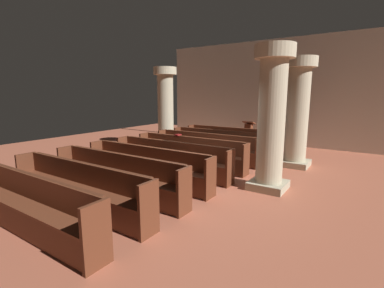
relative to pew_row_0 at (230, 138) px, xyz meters
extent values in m
plane|color=#AD5B42|center=(0.68, -3.66, -0.49)|extent=(19.20, 19.20, 0.00)
cube|color=beige|center=(0.68, 2.42, 1.76)|extent=(10.00, 0.16, 4.50)
cube|color=brown|center=(0.00, -0.02, -0.03)|extent=(3.63, 0.38, 0.05)
cube|color=brown|center=(0.00, 0.15, 0.20)|extent=(3.63, 0.04, 0.42)
cube|color=#562B1A|center=(0.00, 0.19, 0.40)|extent=(3.48, 0.06, 0.02)
cube|color=#5B2D1B|center=(-1.84, -0.02, -0.04)|extent=(0.06, 0.44, 0.90)
cube|color=#5B2D1B|center=(1.84, -0.02, -0.04)|extent=(0.06, 0.44, 0.90)
cube|color=brown|center=(0.00, -0.20, -0.26)|extent=(3.63, 0.03, 0.41)
cube|color=brown|center=(0.00, -0.99, -0.03)|extent=(3.63, 0.38, 0.05)
cube|color=brown|center=(0.00, -0.82, 0.20)|extent=(3.63, 0.04, 0.42)
cube|color=#562B1A|center=(0.00, -0.77, 0.40)|extent=(3.48, 0.06, 0.02)
cube|color=#5B2D1B|center=(-1.84, -0.99, -0.04)|extent=(0.06, 0.44, 0.90)
cube|color=#5B2D1B|center=(1.84, -0.99, -0.04)|extent=(0.06, 0.44, 0.90)
cube|color=brown|center=(0.00, -1.16, -0.26)|extent=(3.63, 0.03, 0.41)
cube|color=brown|center=(0.00, -1.95, -0.03)|extent=(3.63, 0.38, 0.05)
cube|color=brown|center=(0.00, -1.78, 0.20)|extent=(3.63, 0.04, 0.42)
cube|color=#562B1A|center=(0.00, -1.74, 0.40)|extent=(3.48, 0.06, 0.02)
cube|color=#5B2D1B|center=(-1.84, -1.95, -0.04)|extent=(0.06, 0.44, 0.90)
cube|color=#5B2D1B|center=(1.84, -1.95, -0.04)|extent=(0.06, 0.44, 0.90)
cube|color=brown|center=(0.00, -2.13, -0.26)|extent=(3.63, 0.03, 0.41)
cube|color=brown|center=(0.00, -2.92, -0.03)|extent=(3.63, 0.38, 0.05)
cube|color=brown|center=(0.00, -2.75, 0.20)|extent=(3.63, 0.04, 0.42)
cube|color=#562B1A|center=(0.00, -2.70, 0.40)|extent=(3.48, 0.06, 0.02)
cube|color=#5B2D1B|center=(-1.84, -2.92, -0.04)|extent=(0.06, 0.44, 0.90)
cube|color=#5B2D1B|center=(1.84, -2.92, -0.04)|extent=(0.06, 0.44, 0.90)
cube|color=brown|center=(0.00, -3.09, -0.26)|extent=(3.63, 0.03, 0.41)
cube|color=brown|center=(0.00, -3.88, -0.03)|extent=(3.63, 0.38, 0.05)
cube|color=brown|center=(0.00, -3.71, 0.20)|extent=(3.63, 0.04, 0.42)
cube|color=#562B1A|center=(0.00, -3.67, 0.40)|extent=(3.48, 0.06, 0.02)
cube|color=#5B2D1B|center=(-1.84, -3.88, -0.04)|extent=(0.06, 0.44, 0.90)
cube|color=#5B2D1B|center=(1.84, -3.88, -0.04)|extent=(0.06, 0.44, 0.90)
cube|color=brown|center=(0.00, -4.06, -0.26)|extent=(3.63, 0.03, 0.41)
cube|color=brown|center=(0.00, -4.85, -0.03)|extent=(3.63, 0.38, 0.05)
cube|color=brown|center=(0.00, -4.68, 0.20)|extent=(3.63, 0.04, 0.42)
cube|color=#562B1A|center=(0.00, -4.63, 0.40)|extent=(3.48, 0.06, 0.02)
cube|color=#5B2D1B|center=(-1.84, -4.85, -0.04)|extent=(0.06, 0.44, 0.90)
cube|color=#5B2D1B|center=(1.84, -4.85, -0.04)|extent=(0.06, 0.44, 0.90)
cube|color=brown|center=(0.00, -5.02, -0.26)|extent=(3.63, 0.03, 0.41)
cube|color=brown|center=(0.00, -5.81, -0.03)|extent=(3.63, 0.38, 0.05)
cube|color=brown|center=(0.00, -5.64, 0.20)|extent=(3.63, 0.04, 0.42)
cube|color=#562B1A|center=(0.00, -5.60, 0.40)|extent=(3.48, 0.06, 0.02)
cube|color=#5B2D1B|center=(-1.84, -5.81, -0.04)|extent=(0.06, 0.44, 0.90)
cube|color=#5B2D1B|center=(1.84, -5.81, -0.04)|extent=(0.06, 0.44, 0.90)
cube|color=brown|center=(0.00, -5.99, -0.26)|extent=(3.63, 0.03, 0.41)
cube|color=brown|center=(0.00, -6.78, -0.03)|extent=(3.63, 0.38, 0.05)
cube|color=brown|center=(0.00, -6.61, 0.20)|extent=(3.63, 0.04, 0.42)
cube|color=#562B1A|center=(0.00, -6.56, 0.40)|extent=(3.48, 0.06, 0.02)
cube|color=#5B2D1B|center=(-1.84, -6.78, -0.04)|extent=(0.06, 0.44, 0.90)
cube|color=#5B2D1B|center=(1.84, -6.78, -0.04)|extent=(0.06, 0.44, 0.90)
cube|color=brown|center=(0.00, -6.95, -0.26)|extent=(3.63, 0.03, 0.41)
cube|color=brown|center=(0.00, -7.74, -0.03)|extent=(3.63, 0.38, 0.05)
cube|color=brown|center=(0.00, -7.57, 0.20)|extent=(3.63, 0.04, 0.42)
cube|color=#562B1A|center=(0.00, -7.53, 0.40)|extent=(3.48, 0.06, 0.02)
cube|color=#5B2D1B|center=(1.84, -7.74, -0.04)|extent=(0.06, 0.44, 0.90)
cube|color=brown|center=(0.00, -7.92, -0.26)|extent=(3.63, 0.03, 0.41)
cube|color=tan|center=(2.69, -1.04, -0.40)|extent=(0.88, 0.88, 0.18)
cylinder|color=#BCB293|center=(2.69, -1.04, 1.09)|extent=(0.65, 0.65, 2.80)
cylinder|color=beige|center=(2.69, -1.04, 2.64)|extent=(0.94, 0.94, 0.30)
cube|color=tan|center=(-2.64, -0.75, -0.40)|extent=(0.88, 0.88, 0.18)
cylinder|color=#BCB293|center=(-2.64, -0.75, 1.09)|extent=(0.65, 0.65, 2.80)
cylinder|color=beige|center=(-2.64, -0.75, 2.64)|extent=(0.94, 0.94, 0.30)
cube|color=tan|center=(2.69, -3.56, -0.40)|extent=(0.82, 0.82, 0.18)
cylinder|color=#BCB293|center=(2.69, -3.56, 1.09)|extent=(0.61, 0.61, 2.80)
cylinder|color=beige|center=(2.69, -3.56, 2.64)|extent=(0.88, 0.88, 0.30)
cube|color=#562B1A|center=(0.25, 1.23, -0.46)|extent=(0.45, 0.45, 0.06)
cube|color=brown|center=(0.25, 1.23, -0.01)|extent=(0.28, 0.28, 0.95)
cube|color=brown|center=(0.25, 1.23, 0.52)|extent=(0.48, 0.35, 0.15)
cube|color=maroon|center=(-0.58, -2.71, 0.43)|extent=(0.14, 0.22, 0.04)
cube|color=maroon|center=(2.18, -0.48, -0.35)|extent=(0.36, 0.28, 0.28)
camera|label=1|loc=(4.61, -9.75, 1.74)|focal=25.69mm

